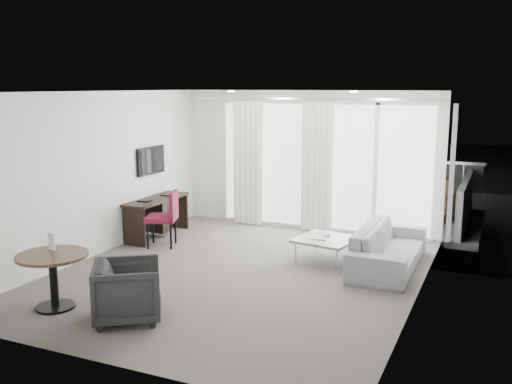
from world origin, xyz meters
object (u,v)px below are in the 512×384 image
at_px(tub_armchair, 128,291).
at_px(desk_chair, 161,219).
at_px(rattan_chair_b, 436,201).
at_px(sofa, 389,247).
at_px(round_table, 54,281).
at_px(coffee_table, 326,250).
at_px(desk, 157,217).
at_px(rattan_chair_a, 374,196).

bearing_deg(tub_armchair, desk_chair, -8.48).
bearing_deg(rattan_chair_b, sofa, -81.44).
height_order(tub_armchair, rattan_chair_b, rattan_chair_b).
xyz_separation_m(desk_chair, rattan_chair_b, (4.03, 3.76, -0.07)).
relative_size(tub_armchair, sofa, 0.36).
distance_m(round_table, coffee_table, 4.01).
relative_size(desk, coffee_table, 1.79).
relative_size(coffee_table, sofa, 0.39).
relative_size(coffee_table, rattan_chair_b, 1.02).
height_order(sofa, rattan_chair_b, rattan_chair_b).
distance_m(desk, rattan_chair_a, 4.62).
xyz_separation_m(desk_chair, coffee_table, (2.80, 0.29, -0.29)).
distance_m(sofa, rattan_chair_b, 3.38).
bearing_deg(rattan_chair_a, round_table, -106.35).
xyz_separation_m(desk_chair, sofa, (3.74, 0.40, -0.16)).
distance_m(desk_chair, round_table, 2.88).
bearing_deg(coffee_table, desk, 176.04).
bearing_deg(sofa, coffee_table, 97.03).
distance_m(coffee_table, sofa, 0.95).
distance_m(tub_armchair, coffee_table, 3.40).
distance_m(desk, round_table, 3.45).
relative_size(desk, desk_chair, 1.57).
relative_size(desk, tub_armchair, 1.95).
distance_m(desk, tub_armchair, 3.75).
distance_m(round_table, rattan_chair_b, 7.59).
bearing_deg(rattan_chair_b, desk, -130.34).
bearing_deg(desk, round_table, -77.52).
distance_m(rattan_chair_a, rattan_chair_b, 1.26).
xyz_separation_m(rattan_chair_a, rattan_chair_b, (1.26, -0.07, 0.01)).
bearing_deg(desk_chair, rattan_chair_b, 22.67).
height_order(desk_chair, tub_armchair, desk_chair).
bearing_deg(rattan_chair_a, sofa, -70.48).
bearing_deg(round_table, rattan_chair_a, 69.84).
distance_m(desk_chair, tub_armchair, 3.10).
height_order(sofa, rattan_chair_a, rattan_chair_a).
bearing_deg(coffee_table, desk_chair, -174.15).
bearing_deg(desk_chair, desk, 109.79).
height_order(round_table, coffee_table, round_table).
height_order(tub_armchair, sofa, tub_armchair).
height_order(desk_chair, round_table, desk_chair).
bearing_deg(sofa, round_table, 133.59).
xyz_separation_m(desk, rattan_chair_a, (3.20, 3.33, 0.05)).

